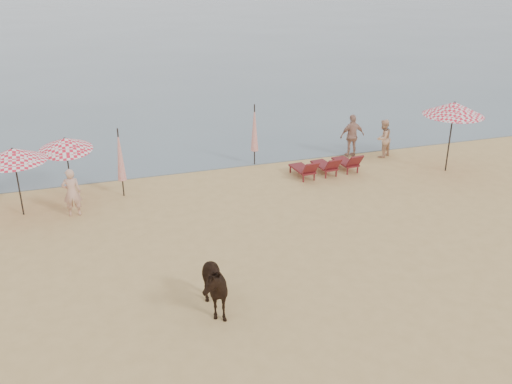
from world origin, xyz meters
TOP-DOWN VIEW (x-y plane):
  - ground at (0.00, 0.00)m, footprint 120.00×120.00m
  - sea at (0.00, 80.00)m, footprint 160.00×140.00m
  - lounger_cluster_right at (3.83, 8.23)m, footprint 2.56×1.66m
  - umbrella_open_left_a at (-6.87, 7.99)m, footprint 1.98×1.98m
  - umbrella_open_left_b at (-5.35, 8.93)m, footprint 1.74×1.78m
  - umbrella_open_right at (8.36, 7.20)m, footprint 2.22×2.22m
  - umbrella_closed_left at (-3.65, 8.54)m, footprint 0.29×0.29m
  - umbrella_closed_right at (1.57, 10.06)m, footprint 0.30×0.30m
  - cow at (-2.42, 1.02)m, footprint 0.87×1.71m
  - beachgoer_left at (-5.31, 7.44)m, footprint 0.59×0.40m
  - beachgoer_right_a at (6.82, 9.38)m, footprint 0.94×0.87m
  - beachgoer_right_b at (5.63, 9.78)m, footprint 1.04×0.45m

SIDE VIEW (x-z plane):
  - ground at x=0.00m, z-range 0.00..0.00m
  - sea at x=0.00m, z-range -0.03..0.03m
  - lounger_cluster_right at x=3.83m, z-range 0.10..0.64m
  - cow at x=-2.42m, z-range 0.00..1.41m
  - beachgoer_right_a at x=6.82m, z-range 0.00..1.56m
  - beachgoer_left at x=-5.31m, z-range 0.00..1.58m
  - beachgoer_right_b at x=5.63m, z-range 0.00..1.76m
  - umbrella_closed_left at x=-3.65m, z-range 0.28..2.69m
  - umbrella_closed_right at x=1.57m, z-range 0.28..2.71m
  - umbrella_open_left_b at x=-5.35m, z-range 0.81..3.04m
  - umbrella_open_left_a at x=-6.87m, z-range 0.90..3.15m
  - umbrella_open_right at x=8.36m, z-range 1.08..3.79m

